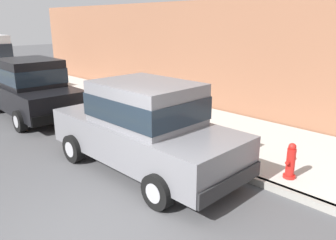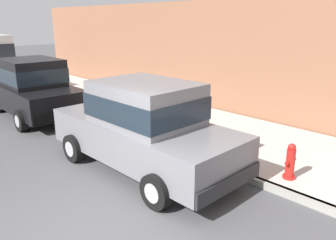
{
  "view_description": "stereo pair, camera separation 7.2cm",
  "coord_description": "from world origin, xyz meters",
  "px_view_note": "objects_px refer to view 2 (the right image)",
  "views": [
    {
      "loc": [
        -2.23,
        -3.76,
        3.13
      ],
      "look_at": [
        3.05,
        1.64,
        0.85
      ],
      "focal_mm": 35.66,
      "sensor_mm": 36.0,
      "label": 1
    },
    {
      "loc": [
        -2.18,
        -3.81,
        3.13
      ],
      "look_at": [
        3.05,
        1.64,
        0.85
      ],
      "focal_mm": 35.66,
      "sensor_mm": 36.0,
      "label": 2
    }
  ],
  "objects_px": {
    "car_black_sedan": "(32,87)",
    "dog_grey": "(195,121)",
    "car_grey_sedan": "(144,126)",
    "fire_hydrant": "(290,162)"
  },
  "relations": [
    {
      "from": "car_grey_sedan",
      "to": "dog_grey",
      "type": "height_order",
      "value": "car_grey_sedan"
    },
    {
      "from": "car_grey_sedan",
      "to": "fire_hydrant",
      "type": "height_order",
      "value": "car_grey_sedan"
    },
    {
      "from": "car_grey_sedan",
      "to": "dog_grey",
      "type": "relative_size",
      "value": 6.17
    },
    {
      "from": "dog_grey",
      "to": "fire_hydrant",
      "type": "relative_size",
      "value": 1.03
    },
    {
      "from": "car_black_sedan",
      "to": "dog_grey",
      "type": "distance_m",
      "value": 5.65
    },
    {
      "from": "car_black_sedan",
      "to": "dog_grey",
      "type": "height_order",
      "value": "car_black_sedan"
    },
    {
      "from": "dog_grey",
      "to": "fire_hydrant",
      "type": "distance_m",
      "value": 3.32
    },
    {
      "from": "dog_grey",
      "to": "car_black_sedan",
      "type": "bearing_deg",
      "value": 115.11
    },
    {
      "from": "car_grey_sedan",
      "to": "car_black_sedan",
      "type": "relative_size",
      "value": 0.99
    },
    {
      "from": "car_grey_sedan",
      "to": "car_black_sedan",
      "type": "bearing_deg",
      "value": 90.03
    }
  ]
}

